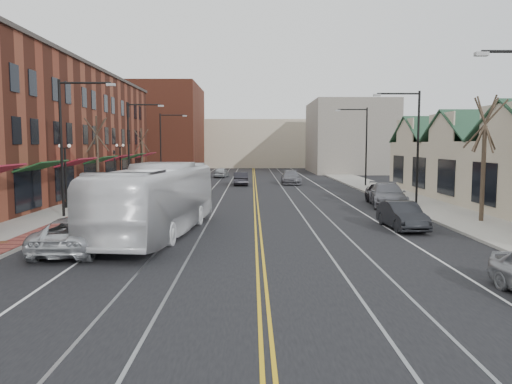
{
  "coord_description": "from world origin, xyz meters",
  "views": [
    {
      "loc": [
        -0.32,
        -13.45,
        4.4
      ],
      "look_at": [
        -0.1,
        11.61,
        2.0
      ],
      "focal_mm": 35.0,
      "sensor_mm": 36.0,
      "label": 1
    }
  ],
  "objects_px": {
    "parked_car_c": "(387,195)",
    "parked_car_d": "(383,194)",
    "parked_suv": "(76,234)",
    "parked_car_b": "(402,216)",
    "transit_bus": "(157,200)"
  },
  "relations": [
    {
      "from": "parked_car_c",
      "to": "parked_car_d",
      "type": "bearing_deg",
      "value": 97.56
    },
    {
      "from": "parked_suv",
      "to": "parked_car_b",
      "type": "bearing_deg",
      "value": -161.44
    },
    {
      "from": "parked_car_d",
      "to": "transit_bus",
      "type": "bearing_deg",
      "value": -139.24
    },
    {
      "from": "parked_car_c",
      "to": "parked_car_d",
      "type": "relative_size",
      "value": 1.22
    },
    {
      "from": "parked_suv",
      "to": "parked_car_d",
      "type": "xyz_separation_m",
      "value": [
        16.8,
        16.1,
        0.06
      ]
    },
    {
      "from": "transit_bus",
      "to": "parked_car_b",
      "type": "height_order",
      "value": "transit_bus"
    },
    {
      "from": "parked_car_b",
      "to": "parked_car_d",
      "type": "relative_size",
      "value": 0.92
    },
    {
      "from": "parked_suv",
      "to": "parked_car_c",
      "type": "bearing_deg",
      "value": -139.74
    },
    {
      "from": "parked_car_d",
      "to": "parked_suv",
      "type": "bearing_deg",
      "value": -136.74
    },
    {
      "from": "transit_bus",
      "to": "parked_car_c",
      "type": "xyz_separation_m",
      "value": [
        14.17,
        11.2,
        -0.91
      ]
    },
    {
      "from": "transit_bus",
      "to": "parked_suv",
      "type": "xyz_separation_m",
      "value": [
        -2.63,
        -3.66,
        -1.0
      ]
    },
    {
      "from": "parked_suv",
      "to": "parked_car_b",
      "type": "distance_m",
      "value": 15.94
    },
    {
      "from": "transit_bus",
      "to": "parked_car_c",
      "type": "distance_m",
      "value": 18.08
    },
    {
      "from": "transit_bus",
      "to": "parked_suv",
      "type": "height_order",
      "value": "transit_bus"
    },
    {
      "from": "parked_car_b",
      "to": "parked_car_c",
      "type": "distance_m",
      "value": 9.63
    }
  ]
}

